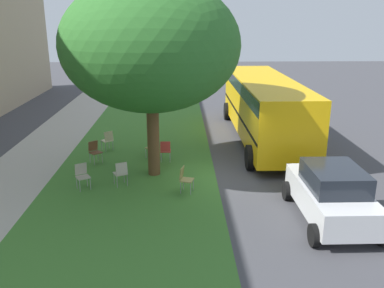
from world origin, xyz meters
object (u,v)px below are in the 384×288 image
(street_tree, at_px, (151,46))
(chair_3, at_px, (153,145))
(parked_car, at_px, (331,193))
(chair_4, at_px, (95,150))
(chair_1, at_px, (185,178))
(chair_6, at_px, (121,172))
(school_bus, at_px, (264,103))
(chair_5, at_px, (82,174))
(chair_0, at_px, (165,150))
(chair_2, at_px, (108,139))

(street_tree, bearing_deg, chair_3, 4.89)
(parked_car, bearing_deg, chair_4, 56.24)
(chair_1, xyz_separation_m, chair_3, (3.60, 1.28, 0.00))
(chair_6, bearing_deg, school_bus, -47.32)
(chair_5, distance_m, parked_car, 7.99)
(chair_4, relative_size, school_bus, 0.08)
(chair_5, height_order, parked_car, parked_car)
(chair_5, height_order, school_bus, school_bus)
(chair_0, height_order, chair_3, same)
(school_bus, bearing_deg, chair_5, 128.14)
(chair_2, distance_m, school_bus, 7.34)
(chair_5, distance_m, school_bus, 9.29)
(chair_3, bearing_deg, street_tree, -175.11)
(chair_1, relative_size, chair_4, 1.00)
(chair_0, relative_size, chair_4, 1.00)
(parked_car, bearing_deg, chair_0, 43.40)
(chair_3, bearing_deg, chair_2, 64.39)
(parked_car, bearing_deg, chair_5, 71.69)
(street_tree, height_order, chair_6, street_tree)
(chair_4, distance_m, chair_6, 2.79)
(chair_2, height_order, parked_car, parked_car)
(chair_5, xyz_separation_m, school_bus, (5.69, -7.24, 1.24))
(chair_5, height_order, chair_6, same)
(chair_6, bearing_deg, chair_3, -16.80)
(school_bus, bearing_deg, chair_6, 132.68)
(chair_3, bearing_deg, chair_4, 104.09)
(chair_6, xyz_separation_m, school_bus, (5.50, -5.97, 1.24))
(chair_0, relative_size, parked_car, 0.24)
(chair_0, relative_size, chair_6, 1.00)
(chair_1, distance_m, parked_car, 4.63)
(chair_1, distance_m, chair_2, 5.63)
(chair_1, relative_size, chair_5, 1.00)
(chair_1, bearing_deg, school_bus, -31.79)
(chair_0, height_order, chair_6, same)
(street_tree, height_order, parked_car, street_tree)
(street_tree, xyz_separation_m, chair_0, (1.33, -0.38, -4.15))
(chair_5, relative_size, school_bus, 0.08)
(chair_1, height_order, chair_3, same)
(chair_2, height_order, chair_6, same)
(chair_5, relative_size, chair_6, 1.00)
(chair_4, bearing_deg, chair_2, -9.84)
(chair_3, distance_m, chair_5, 3.87)
(chair_3, relative_size, chair_5, 1.00)
(chair_2, height_order, chair_4, same)
(chair_1, bearing_deg, chair_3, 19.64)
(chair_4, bearing_deg, chair_1, -130.34)
(chair_2, bearing_deg, chair_5, 177.61)
(chair_1, bearing_deg, chair_2, 35.85)
(chair_5, distance_m, chair_6, 1.29)
(chair_3, bearing_deg, chair_6, 163.20)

